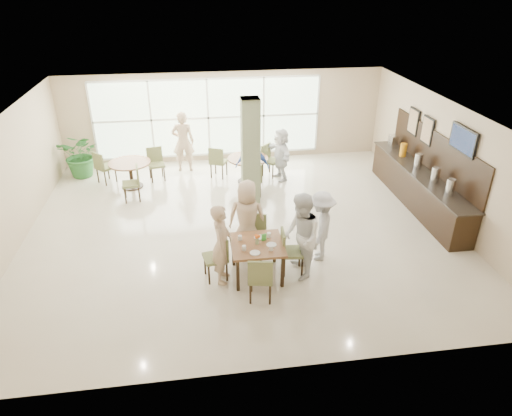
{
  "coord_description": "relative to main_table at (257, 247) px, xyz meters",
  "views": [
    {
      "loc": [
        -0.98,
        -9.52,
        5.49
      ],
      "look_at": [
        0.2,
        -1.2,
        1.1
      ],
      "focal_mm": 32.0,
      "sensor_mm": 36.0,
      "label": 1
    }
  ],
  "objects": [
    {
      "name": "wall_tv",
      "position": [
        4.83,
        1.44,
        1.49
      ],
      "size": [
        0.06,
        1.0,
        0.58
      ],
      "color": "black",
      "rests_on": "ground"
    },
    {
      "name": "tabletop_clutter",
      "position": [
        0.02,
        -0.02,
        0.15
      ],
      "size": [
        0.72,
        0.75,
        0.21
      ],
      "color": "white",
      "rests_on": "main_table"
    },
    {
      "name": "framed_art_a",
      "position": [
        4.84,
        3.04,
        1.19
      ],
      "size": [
        0.05,
        0.55,
        0.7
      ],
      "color": "black",
      "rests_on": "ground"
    },
    {
      "name": "chairs_main_table",
      "position": [
        -0.03,
        0.01,
        -0.19
      ],
      "size": [
        2.05,
        1.94,
        0.95
      ],
      "color": "#616F3D",
      "rests_on": "ground"
    },
    {
      "name": "chairs_table_right",
      "position": [
        0.38,
        4.59,
        -0.19
      ],
      "size": [
        2.17,
        1.95,
        0.95
      ],
      "color": "#616F3D",
      "rests_on": "ground"
    },
    {
      "name": "framed_art_b",
      "position": [
        4.84,
        3.84,
        1.19
      ],
      "size": [
        0.05,
        0.55,
        0.7
      ],
      "color": "black",
      "rests_on": "ground"
    },
    {
      "name": "round_table_left",
      "position": [
        -2.92,
        4.73,
        -0.08
      ],
      "size": [
        1.16,
        1.16,
        0.75
      ],
      "color": "brown",
      "rests_on": "ground"
    },
    {
      "name": "teen_standing",
      "position": [
        1.4,
        0.47,
        0.11
      ],
      "size": [
        0.9,
        1.14,
        1.54
      ],
      "primitive_type": "imported",
      "rotation": [
        0.0,
        0.0,
        -1.95
      ],
      "color": "#B8B8BB",
      "rests_on": "ground"
    },
    {
      "name": "ground",
      "position": [
        -0.1,
        2.04,
        -0.66
      ],
      "size": [
        10.0,
        10.0,
        0.0
      ],
      "primitive_type": "plane",
      "color": "beige",
      "rests_on": "ground"
    },
    {
      "name": "window_bank",
      "position": [
        -0.6,
        6.5,
        0.74
      ],
      "size": [
        7.0,
        0.04,
        7.0
      ],
      "color": "silver",
      "rests_on": "ground"
    },
    {
      "name": "potted_plant",
      "position": [
        -4.4,
        5.72,
        0.01
      ],
      "size": [
        1.49,
        1.49,
        1.35
      ],
      "primitive_type": "imported",
      "rotation": [
        0.0,
        0.0,
        -0.26
      ],
      "color": "#2B6D2E",
      "rests_on": "ground"
    },
    {
      "name": "teen_far",
      "position": [
        -0.09,
        0.88,
        0.18
      ],
      "size": [
        0.91,
        0.64,
        1.69
      ],
      "primitive_type": "imported",
      "rotation": [
        0.0,
        0.0,
        2.9
      ],
      "color": "tan",
      "rests_on": "ground"
    },
    {
      "name": "adult_a",
      "position": [
        0.42,
        3.83,
        0.12
      ],
      "size": [
        1.0,
        0.69,
        1.56
      ],
      "primitive_type": "imported",
      "rotation": [
        0.0,
        0.0,
        -0.19
      ],
      "color": "#426BC7",
      "rests_on": "ground"
    },
    {
      "name": "main_table",
      "position": [
        0.0,
        0.0,
        0.0
      ],
      "size": [
        1.02,
        1.02,
        0.75
      ],
      "color": "brown",
      "rests_on": "ground"
    },
    {
      "name": "column",
      "position": [
        0.3,
        3.24,
        0.74
      ],
      "size": [
        0.45,
        0.45,
        2.8
      ],
      "primitive_type": "cube",
      "color": "#6A704E",
      "rests_on": "ground"
    },
    {
      "name": "teen_right",
      "position": [
        0.84,
        -0.1,
        0.23
      ],
      "size": [
        0.68,
        0.87,
        1.79
      ],
      "primitive_type": "imported",
      "rotation": [
        0.0,
        0.0,
        -1.57
      ],
      "color": "white",
      "rests_on": "ground"
    },
    {
      "name": "teen_left",
      "position": [
        -0.69,
        -0.03,
        0.16
      ],
      "size": [
        0.5,
        0.67,
        1.65
      ],
      "primitive_type": "imported",
      "rotation": [
        0.0,
        0.0,
        1.38
      ],
      "color": "tan",
      "rests_on": "ground"
    },
    {
      "name": "chairs_table_left",
      "position": [
        -2.9,
        4.71,
        -0.19
      ],
      "size": [
        2.02,
        1.85,
        0.95
      ],
      "color": "#616F3D",
      "rests_on": "ground"
    },
    {
      "name": "adult_standing",
      "position": [
        -1.42,
        5.74,
        0.26
      ],
      "size": [
        0.71,
        0.5,
        1.85
      ],
      "primitive_type": "imported",
      "rotation": [
        0.0,
        0.0,
        3.05
      ],
      "color": "tan",
      "rests_on": "ground"
    },
    {
      "name": "round_table_right",
      "position": [
        0.4,
        4.6,
        -0.08
      ],
      "size": [
        1.16,
        1.16,
        0.75
      ],
      "color": "brown",
      "rests_on": "ground"
    },
    {
      "name": "room_shell",
      "position": [
        -0.1,
        2.04,
        1.04
      ],
      "size": [
        10.0,
        10.0,
        10.0
      ],
      "color": "white",
      "rests_on": "ground"
    },
    {
      "name": "buffet_counter",
      "position": [
        4.6,
        2.54,
        -0.11
      ],
      "size": [
        0.64,
        4.7,
        1.95
      ],
      "color": "black",
      "rests_on": "ground"
    },
    {
      "name": "adult_b",
      "position": [
        1.36,
        4.69,
        0.1
      ],
      "size": [
        0.95,
        1.53,
        1.53
      ],
      "primitive_type": "imported",
      "rotation": [
        0.0,
        0.0,
        -1.32
      ],
      "color": "white",
      "rests_on": "ground"
    }
  ]
}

